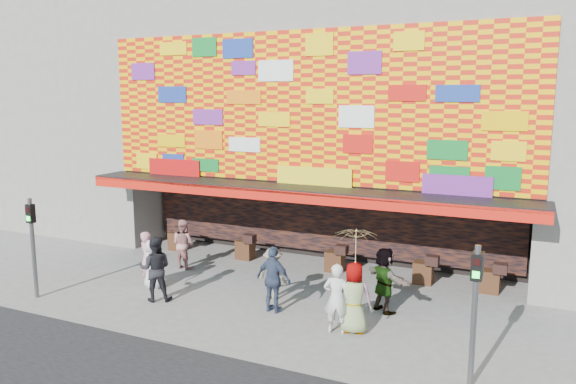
# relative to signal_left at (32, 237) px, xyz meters

# --- Properties ---
(ground) EXTENTS (90.00, 90.00, 0.00)m
(ground) POSITION_rel_signal_left_xyz_m (6.20, 1.50, -1.86)
(ground) COLOR slate
(ground) RESTS_ON ground
(shop_building) EXTENTS (15.20, 9.40, 10.00)m
(shop_building) POSITION_rel_signal_left_xyz_m (6.20, 9.68, 3.37)
(shop_building) COLOR gray
(shop_building) RESTS_ON ground
(neighbor_left) EXTENTS (11.00, 8.00, 12.00)m
(neighbor_left) POSITION_rel_signal_left_xyz_m (-6.80, 9.50, 4.14)
(neighbor_left) COLOR gray
(neighbor_left) RESTS_ON ground
(signal_left) EXTENTS (0.22, 0.20, 3.00)m
(signal_left) POSITION_rel_signal_left_xyz_m (0.00, 0.00, 0.00)
(signal_left) COLOR #59595B
(signal_left) RESTS_ON ground
(signal_right) EXTENTS (0.22, 0.20, 3.00)m
(signal_right) POSITION_rel_signal_left_xyz_m (12.40, 0.00, 0.00)
(signal_right) COLOR #59595B
(signal_right) RESTS_ON ground
(ped_a) EXTENTS (0.77, 0.50, 1.57)m
(ped_a) POSITION_rel_signal_left_xyz_m (2.66, 2.12, -1.08)
(ped_a) COLOR beige
(ped_a) RESTS_ON ground
(ped_b) EXTENTS (0.76, 0.66, 1.76)m
(ped_b) POSITION_rel_signal_left_xyz_m (2.35, 2.23, -0.98)
(ped_b) COLOR #C78197
(ped_b) RESTS_ON ground
(ped_c) EXTENTS (1.17, 1.08, 1.93)m
(ped_c) POSITION_rel_signal_left_xyz_m (3.40, 1.29, -0.90)
(ped_c) COLOR black
(ped_c) RESTS_ON ground
(ped_d) EXTENTS (1.10, 0.76, 1.55)m
(ped_d) POSITION_rel_signal_left_xyz_m (6.47, 2.81, -1.08)
(ped_d) COLOR gray
(ped_d) RESTS_ON ground
(ped_e) EXTENTS (1.14, 0.61, 1.86)m
(ped_e) POSITION_rel_signal_left_xyz_m (6.92, 1.94, -0.93)
(ped_e) COLOR #333F59
(ped_e) RESTS_ON ground
(ped_f) EXTENTS (1.70, 1.43, 1.83)m
(ped_f) POSITION_rel_signal_left_xyz_m (9.69, 3.24, -0.94)
(ped_f) COLOR gray
(ped_f) RESTS_ON ground
(ped_g) EXTENTS (0.99, 0.75, 1.83)m
(ped_g) POSITION_rel_signal_left_xyz_m (9.37, 1.55, -0.94)
(ped_g) COLOR gray
(ped_g) RESTS_ON ground
(ped_h) EXTENTS (0.73, 0.56, 1.80)m
(ped_h) POSITION_rel_signal_left_xyz_m (8.97, 1.36, -0.96)
(ped_h) COLOR silver
(ped_h) RESTS_ON ground
(ped_i) EXTENTS (0.94, 0.79, 1.73)m
(ped_i) POSITION_rel_signal_left_xyz_m (2.28, 4.27, -1.00)
(ped_i) COLOR tan
(ped_i) RESTS_ON ground
(parasol) EXTENTS (1.37, 1.38, 1.95)m
(parasol) POSITION_rel_signal_left_xyz_m (9.37, 1.55, 0.34)
(parasol) COLOR beige
(parasol) RESTS_ON ground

